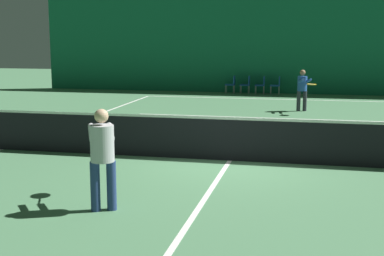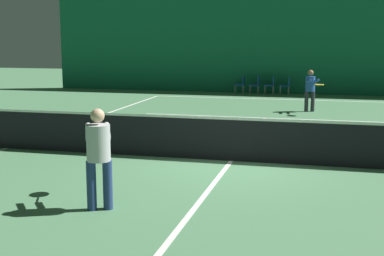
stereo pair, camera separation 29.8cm
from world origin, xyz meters
TOP-DOWN VIEW (x-y plane):
  - ground_plane at (0.00, 0.00)m, footprint 60.00×60.00m
  - backdrop_curtain at (0.00, 14.42)m, footprint 23.00×0.12m
  - court_line_baseline_far at (0.00, 11.90)m, footprint 11.00×0.10m
  - court_line_service_far at (0.00, 6.40)m, footprint 8.25×0.10m
  - court_line_sideline_left at (-5.50, 0.00)m, footprint 0.10×23.80m
  - court_line_centre at (0.00, 0.00)m, footprint 0.10×12.80m
  - tennis_net at (0.00, 0.00)m, footprint 12.00×0.10m
  - player_near at (-1.43, -3.72)m, footprint 0.87×1.34m
  - player_far at (1.40, 8.31)m, footprint 0.75×1.31m
  - courtside_chair_0 at (-1.97, 13.87)m, footprint 0.44×0.44m
  - courtside_chair_1 at (-1.27, 13.87)m, footprint 0.44×0.44m
  - courtside_chair_2 at (-0.56, 13.87)m, footprint 0.44×0.44m
  - courtside_chair_3 at (0.14, 13.87)m, footprint 0.44×0.44m

SIDE VIEW (x-z plane):
  - ground_plane at x=0.00m, z-range 0.00..0.00m
  - court_line_baseline_far at x=0.00m, z-range 0.00..0.00m
  - court_line_service_far at x=0.00m, z-range 0.00..0.00m
  - court_line_sideline_left at x=-5.50m, z-range 0.00..0.00m
  - court_line_centre at x=0.00m, z-range 0.00..0.00m
  - courtside_chair_0 at x=-1.97m, z-range 0.07..0.91m
  - courtside_chair_1 at x=-1.27m, z-range 0.07..0.91m
  - courtside_chair_2 at x=-0.56m, z-range 0.07..0.91m
  - courtside_chair_3 at x=0.14m, z-range 0.07..0.91m
  - tennis_net at x=0.00m, z-range -0.02..1.05m
  - player_far at x=1.40m, z-range 0.13..1.62m
  - player_near at x=-1.43m, z-range 0.13..1.72m
  - backdrop_curtain at x=0.00m, z-range 0.00..4.89m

